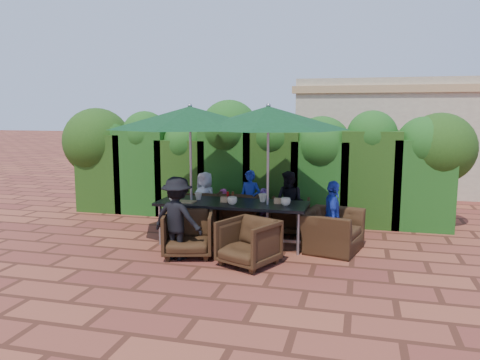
% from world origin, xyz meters
% --- Properties ---
extents(ground, '(80.00, 80.00, 0.00)m').
position_xyz_m(ground, '(0.00, 0.00, 0.00)').
color(ground, brown).
rests_on(ground, ground).
extents(dining_table, '(2.63, 0.90, 0.75)m').
position_xyz_m(dining_table, '(0.14, 0.20, 0.68)').
color(dining_table, black).
rests_on(dining_table, ground).
extents(umbrella_left, '(2.92, 2.92, 2.46)m').
position_xyz_m(umbrella_left, '(-0.59, 0.14, 2.21)').
color(umbrella_left, gray).
rests_on(umbrella_left, ground).
extents(umbrella_right, '(2.67, 2.67, 2.46)m').
position_xyz_m(umbrella_right, '(0.79, 0.15, 2.21)').
color(umbrella_right, gray).
rests_on(umbrella_right, ground).
extents(chair_far_left, '(1.00, 0.96, 0.85)m').
position_xyz_m(chair_far_left, '(-0.73, 1.07, 0.43)').
color(chair_far_left, black).
rests_on(chair_far_left, ground).
extents(chair_far_mid, '(0.86, 0.81, 0.86)m').
position_xyz_m(chair_far_mid, '(0.03, 1.13, 0.43)').
color(chair_far_mid, black).
rests_on(chair_far_mid, ground).
extents(chair_far_right, '(0.78, 0.74, 0.75)m').
position_xyz_m(chair_far_right, '(1.03, 1.14, 0.38)').
color(chair_far_right, black).
rests_on(chair_far_right, ground).
extents(chair_near_left, '(0.94, 0.91, 0.80)m').
position_xyz_m(chair_near_left, '(-0.36, -0.63, 0.40)').
color(chair_near_left, black).
rests_on(chair_near_left, ground).
extents(chair_near_right, '(0.98, 0.96, 0.78)m').
position_xyz_m(chair_near_right, '(0.69, -0.85, 0.39)').
color(chair_near_right, black).
rests_on(chair_near_right, ground).
extents(chair_end_right, '(0.90, 1.16, 0.90)m').
position_xyz_m(chair_end_right, '(1.86, 0.25, 0.45)').
color(chair_end_right, black).
rests_on(chair_end_right, ground).
extents(adult_far_left, '(0.64, 0.53, 1.13)m').
position_xyz_m(adult_far_left, '(-0.70, 1.22, 0.56)').
color(adult_far_left, white).
rests_on(adult_far_left, ground).
extents(adult_far_mid, '(0.48, 0.42, 1.19)m').
position_xyz_m(adult_far_mid, '(0.23, 1.20, 0.60)').
color(adult_far_mid, '#1D32A2').
rests_on(adult_far_mid, ground).
extents(adult_far_right, '(0.67, 0.55, 1.21)m').
position_xyz_m(adult_far_right, '(1.02, 1.11, 0.60)').
color(adult_far_right, black).
rests_on(adult_far_right, ground).
extents(adult_near_left, '(0.90, 0.55, 1.32)m').
position_xyz_m(adult_near_left, '(-0.47, -0.82, 0.66)').
color(adult_near_left, black).
rests_on(adult_near_left, ground).
extents(adult_end_right, '(0.44, 0.75, 1.20)m').
position_xyz_m(adult_end_right, '(1.88, 0.13, 0.60)').
color(adult_end_right, '#1D32A2').
rests_on(adult_end_right, ground).
extents(child_left, '(0.35, 0.31, 0.80)m').
position_xyz_m(child_left, '(-0.33, 1.24, 0.40)').
color(child_left, '#E952AB').
rests_on(child_left, ground).
extents(child_right, '(0.32, 0.27, 0.85)m').
position_xyz_m(child_right, '(0.51, 1.18, 0.43)').
color(child_right, '#72479B').
rests_on(child_right, ground).
extents(pedestrian_a, '(1.49, 1.16, 1.53)m').
position_xyz_m(pedestrian_a, '(1.70, 4.30, 0.76)').
color(pedestrian_a, '#23823C').
rests_on(pedestrian_a, ground).
extents(pedestrian_b, '(0.81, 0.56, 1.56)m').
position_xyz_m(pedestrian_b, '(2.30, 4.51, 0.78)').
color(pedestrian_b, '#E952AB').
rests_on(pedestrian_b, ground).
extents(pedestrian_c, '(1.27, 1.01, 1.80)m').
position_xyz_m(pedestrian_c, '(3.19, 4.32, 0.90)').
color(pedestrian_c, gray).
rests_on(pedestrian_c, ground).
extents(cup_a, '(0.15, 0.15, 0.12)m').
position_xyz_m(cup_a, '(-0.88, 0.01, 0.81)').
color(cup_a, beige).
rests_on(cup_a, dining_table).
extents(cup_b, '(0.14, 0.14, 0.13)m').
position_xyz_m(cup_b, '(-0.50, 0.27, 0.81)').
color(cup_b, beige).
rests_on(cup_b, dining_table).
extents(cup_c, '(0.17, 0.17, 0.14)m').
position_xyz_m(cup_c, '(0.20, 0.00, 0.82)').
color(cup_c, beige).
rests_on(cup_c, dining_table).
extents(cup_d, '(0.15, 0.15, 0.14)m').
position_xyz_m(cup_d, '(0.66, 0.37, 0.82)').
color(cup_d, beige).
rests_on(cup_d, dining_table).
extents(cup_e, '(0.17, 0.17, 0.13)m').
position_xyz_m(cup_e, '(1.10, 0.14, 0.82)').
color(cup_e, beige).
rests_on(cup_e, dining_table).
extents(ketchup_bottle, '(0.04, 0.04, 0.17)m').
position_xyz_m(ketchup_bottle, '(0.05, 0.27, 0.83)').
color(ketchup_bottle, '#B20C0A').
rests_on(ketchup_bottle, dining_table).
extents(sauce_bottle, '(0.04, 0.04, 0.17)m').
position_xyz_m(sauce_bottle, '(0.13, 0.29, 0.83)').
color(sauce_bottle, '#4C230C').
rests_on(sauce_bottle, dining_table).
extents(serving_tray, '(0.35, 0.25, 0.02)m').
position_xyz_m(serving_tray, '(-0.65, -0.00, 0.76)').
color(serving_tray, '#AA8552').
rests_on(serving_tray, dining_table).
extents(number_block_left, '(0.12, 0.06, 0.10)m').
position_xyz_m(number_block_left, '(0.02, 0.15, 0.80)').
color(number_block_left, tan).
rests_on(number_block_left, dining_table).
extents(number_block_right, '(0.12, 0.06, 0.10)m').
position_xyz_m(number_block_right, '(0.94, 0.26, 0.80)').
color(number_block_right, tan).
rests_on(number_block_right, dining_table).
extents(hedge_wall, '(9.10, 1.60, 2.57)m').
position_xyz_m(hedge_wall, '(-0.10, 2.32, 1.33)').
color(hedge_wall, black).
rests_on(hedge_wall, ground).
extents(building, '(6.20, 3.08, 3.20)m').
position_xyz_m(building, '(3.50, 6.99, 1.61)').
color(building, beige).
rests_on(building, ground).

